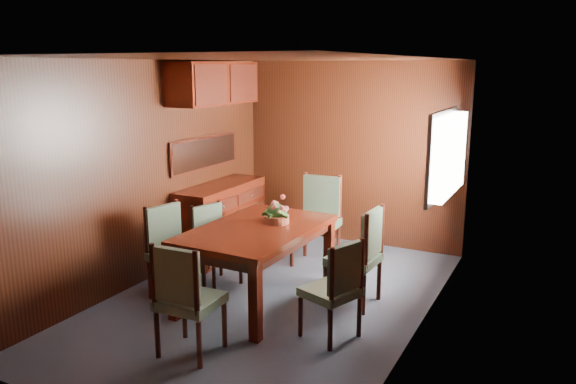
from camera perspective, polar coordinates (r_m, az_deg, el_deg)
The scene contains 11 objects.
ground at distance 5.83m, azimuth -1.81°, elevation -10.90°, with size 4.50×4.50×0.00m, color #3B4251.
room_shell at distance 5.73m, azimuth -1.24°, elevation 5.65°, with size 3.06×4.52×2.41m.
sideboard at distance 7.10m, azimuth -6.81°, elevation -2.77°, with size 0.48×1.40×0.90m, color #390F07.
dining_table at distance 5.61m, azimuth -3.18°, elevation -4.64°, with size 1.07×1.67×0.77m.
chair_left_near at distance 5.88m, azimuth -11.80°, elevation -5.37°, with size 0.52×0.54×0.96m.
chair_left_far at distance 6.17m, azimuth -7.63°, elevation -4.82°, with size 0.51×0.52×0.88m.
chair_right_near at distance 4.88m, azimuth 4.94°, elevation -9.37°, with size 0.53×0.55×0.91m.
chair_right_far at distance 5.58m, azimuth 7.44°, elevation -5.99°, with size 0.48×0.50×1.00m.
chair_head at distance 4.65m, azimuth -10.46°, elevation -10.18°, with size 0.48×0.46×0.98m.
chair_foot at distance 6.74m, azimuth 3.09°, elevation -2.30°, with size 0.53×0.51×1.06m.
flower_centerpiece at distance 5.68m, azimuth -1.19°, elevation -1.84°, with size 0.28×0.28×0.28m.
Camera 1 is at (2.58, -4.68, 2.33)m, focal length 35.00 mm.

